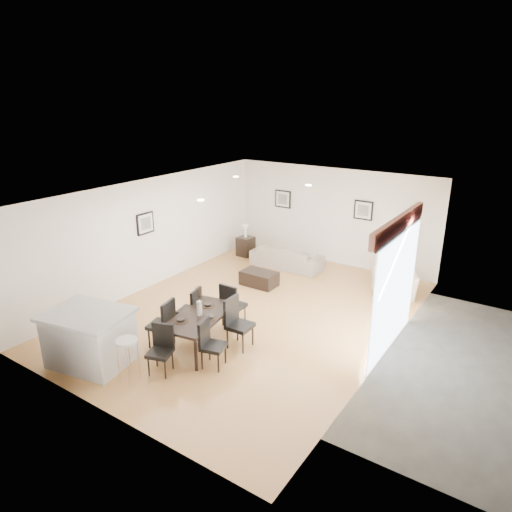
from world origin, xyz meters
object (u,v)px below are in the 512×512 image
Objects in this scene: bar_stool at (127,346)px; dining_chair_head at (161,346)px; dining_chair_foot at (231,303)px; kitchen_island at (90,338)px; dining_chair_wnear at (164,321)px; dining_chair_enear at (209,341)px; dining_chair_efar at (236,320)px; dining_table at (200,318)px; coffee_table at (259,278)px; side_table at (246,246)px; armchair at (394,284)px; dining_chair_wfar at (192,307)px; sofa at (287,257)px.

dining_chair_head is at bearing 64.73° from bar_stool.
kitchen_island is at bearing 62.87° from dining_chair_foot.
dining_chair_enear is at bearing 75.43° from dining_chair_wnear.
dining_table is at bearing 123.05° from dining_chair_efar.
dining_chair_foot is 0.59× the size of kitchen_island.
dining_chair_efar reaches higher than dining_chair_enear.
dining_chair_head is 0.97× the size of coffee_table.
dining_chair_efar is 1.04× the size of dining_chair_foot.
dining_chair_foot is 4.44m from side_table.
side_table is (-2.28, 5.77, -0.20)m from dining_chair_head.
dining_chair_wnear is (-2.88, -4.71, 0.22)m from armchair.
dining_chair_wnear is 1.11× the size of dining_chair_head.
dining_chair_foot is at bearing 69.70° from dining_chair_head.
dining_chair_wnear reaches higher than side_table.
dining_chair_wfar is 0.92× the size of dining_chair_efar.
dining_chair_head is (-0.59, -0.58, -0.01)m from dining_chair_enear.
side_table is (-2.30, 3.79, -0.24)m from dining_chair_foot.
dining_chair_enear is at bearing 20.07° from kitchen_island.
kitchen_island is (-0.55, -4.63, 0.33)m from coffee_table.
kitchen_island reaches higher than dining_chair_wfar.
dining_chair_head is (0.76, -5.60, 0.19)m from sofa.
dining_chair_enear reaches higher than armchair.
sofa is 2.57× the size of bar_stool.
dining_chair_wfar is at bearing -86.62° from coffee_table.
armchair is at bearing 47.42° from kitchen_island.
bar_stool is (0.44, -4.63, 0.49)m from coffee_table.
dining_chair_wfar reaches higher than dining_chair_enear.
armchair is at bearing 22.01° from coffee_table.
dining_chair_efar is (1.34, -4.21, 0.26)m from sofa.
kitchen_island is at bearing 30.73° from armchair.
dining_chair_enear is 0.93× the size of dining_chair_foot.
kitchen_island is at bearing -80.65° from side_table.
armchair is 1.10× the size of dining_chair_enear.
dining_chair_foot is 1.05× the size of coffee_table.
sofa reaches higher than coffee_table.
dining_chair_wnear is 0.80m from dining_chair_wfar.
side_table is at bearing 88.27° from kitchen_island.
sofa is at bearing 170.53° from dining_chair_wfar.
dining_chair_efar is 0.61× the size of kitchen_island.
armchair is at bearing 131.07° from dining_chair_wfar.
dining_chair_enear reaches higher than coffee_table.
dining_chair_wfar reaches higher than dining_table.
dining_chair_wfar is 0.80m from dining_chair_foot.
dining_chair_foot is at bearing 80.14° from dining_table.
dining_chair_enear reaches higher than dining_table.
bar_stool is at bearing 83.33° from dining_chair_foot.
side_table is 0.74× the size of bar_stool.
dining_chair_efar is at bearing -56.90° from side_table.
dining_chair_foot reaches higher than dining_table.
armchair is (3.11, -0.28, 0.02)m from sofa.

